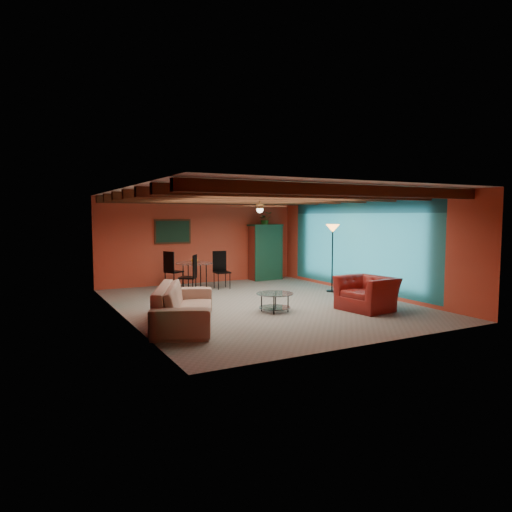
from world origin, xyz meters
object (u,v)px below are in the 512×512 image
sofa (185,305)px  potted_plant (265,219)px  armoire (265,253)px  vase (194,248)px  armchair (367,293)px  dining_table (195,271)px  floor_lamp (332,258)px  coffee_table (275,302)px

sofa → potted_plant: size_ratio=5.75×
armoire → vase: size_ratio=8.85×
armoire → potted_plant: (0.00, 0.00, 1.13)m
armchair → armoire: (0.41, 5.50, 0.51)m
dining_table → armoire: (2.89, 1.06, 0.34)m
armoire → potted_plant: potted_plant is taller
floor_lamp → armoire: bearing=98.3°
armoire → floor_lamp: floor_lamp is taller
armoire → armchair: bearing=-96.8°
armchair → coffee_table: armchair is taller
dining_table → sofa: bearing=-113.0°
armchair → coffee_table: 2.11m
dining_table → potted_plant: size_ratio=4.59×
sofa → potted_plant: potted_plant is taller
coffee_table → floor_lamp: 3.31m
dining_table → armoire: 3.10m
armoire → floor_lamp: bearing=-84.2°
dining_table → armoire: bearing=20.1°
sofa → potted_plant: bearing=-19.6°
armchair → dining_table: dining_table is taller
dining_table → armoire: size_ratio=1.19×
armchair → floor_lamp: size_ratio=0.61×
sofa → coffee_table: (2.18, 0.23, -0.18)m
floor_lamp → dining_table: bearing=148.9°
coffee_table → potted_plant: potted_plant is taller
sofa → armchair: bearing=-75.1°
armchair → dining_table: size_ratio=0.55×
armchair → armoire: bearing=167.5°
coffee_table → armoire: 5.28m
sofa → dining_table: dining_table is taller
armoire → sofa: bearing=-135.2°
sofa → floor_lamp: (4.98, 1.83, 0.56)m
coffee_table → potted_plant: (2.35, 4.68, 1.81)m
potted_plant → coffee_table: bearing=-116.7°
sofa → armchair: (4.12, -0.59, -0.01)m
dining_table → armoire: armoire is taller
armchair → coffee_table: size_ratio=1.41×
dining_table → floor_lamp: (3.34, -2.01, 0.40)m
floor_lamp → vase: (-3.34, 2.01, 0.25)m
potted_plant → armoire: bearing=0.0°
armchair → coffee_table: (-1.94, 0.82, -0.17)m
dining_table → potted_plant: potted_plant is taller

